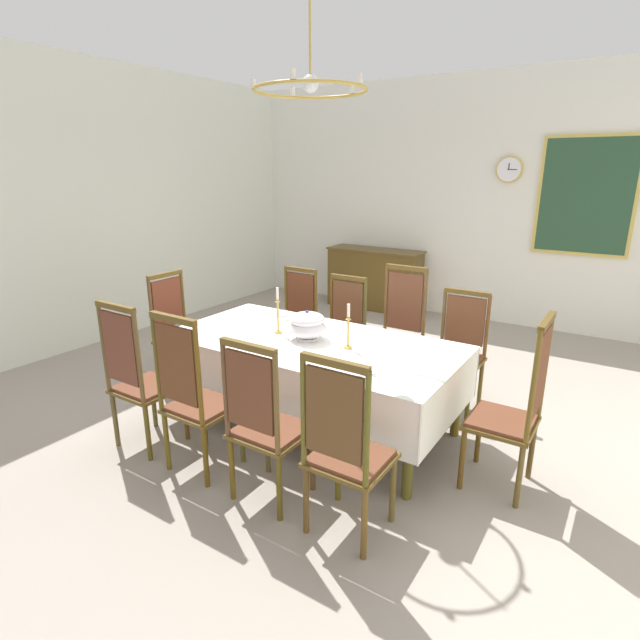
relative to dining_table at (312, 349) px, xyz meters
name	(u,v)px	position (x,y,z in m)	size (l,w,h in m)	color
ground	(330,412)	(0.00, 0.29, -0.69)	(6.73, 7.08, 0.04)	gray
back_wall	(469,201)	(0.00, 3.87, 0.96)	(6.73, 0.08, 3.26)	white
left_wall	(80,207)	(-3.40, 0.29, 0.96)	(0.08, 7.08, 3.26)	silver
dining_table	(312,349)	(0.00, 0.00, 0.00)	(2.32, 1.15, 0.74)	#523C1F
tablecloth	(312,353)	(0.00, 0.00, -0.04)	(2.34, 1.17, 0.42)	white
chair_south_a	(138,377)	(-0.88, -0.99, -0.09)	(0.44, 0.42, 1.16)	#4F4317
chair_north_a	(294,317)	(-0.88, 0.98, -0.13)	(0.44, 0.42, 1.06)	brown
chair_south_b	(194,395)	(-0.30, -0.99, -0.09)	(0.44, 0.42, 1.17)	#544211
chair_north_b	(341,327)	(-0.30, 0.98, -0.13)	(0.44, 0.42, 1.04)	brown
chair_south_c	(265,421)	(0.31, -0.98, -0.11)	(0.44, 0.42, 1.11)	brown
chair_north_c	(398,332)	(0.31, 0.99, -0.08)	(0.44, 0.42, 1.20)	#4F4820
chair_south_d	(345,448)	(0.89, -0.98, -0.10)	(0.44, 0.42, 1.14)	#554811
chair_north_d	(458,349)	(0.89, 0.98, -0.13)	(0.44, 0.42, 1.05)	#534910
chair_head_west	(178,329)	(-1.57, 0.00, -0.11)	(0.42, 0.44, 1.10)	brown
chair_head_east	(515,407)	(1.57, 0.00, -0.08)	(0.42, 0.44, 1.20)	#573A13
soup_tureen	(307,325)	(-0.04, 0.00, 0.19)	(0.31, 0.31, 0.24)	white
candlestick_west	(278,315)	(-0.33, 0.00, 0.23)	(0.07, 0.07, 0.39)	gold
candlestick_east	(348,331)	(0.33, 0.00, 0.21)	(0.07, 0.07, 0.35)	gold
bowl_near_left	(281,313)	(-0.64, 0.44, 0.09)	(0.15, 0.15, 0.03)	white
bowl_near_right	(305,319)	(-0.35, 0.41, 0.09)	(0.15, 0.15, 0.03)	white
spoon_primary	(273,312)	(-0.75, 0.47, 0.08)	(0.05, 0.18, 0.01)	gold
spoon_secondary	(298,318)	(-0.45, 0.43, 0.08)	(0.06, 0.17, 0.01)	gold
sideboard	(374,279)	(-1.24, 3.55, -0.22)	(1.44, 0.48, 0.90)	brown
mounted_clock	(509,169)	(0.50, 3.80, 1.37)	(0.33, 0.06, 0.33)	#D1B251
framed_painting	(586,196)	(1.43, 3.81, 1.06)	(1.09, 0.05, 1.42)	#D1B251
chandelier	(310,89)	(0.00, 0.00, 1.91)	(0.81, 0.80, 0.66)	gold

